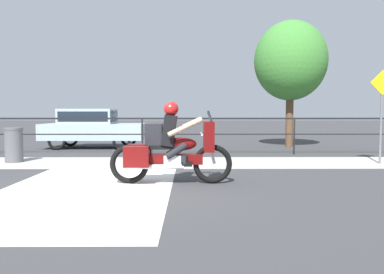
{
  "coord_description": "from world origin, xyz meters",
  "views": [
    {
      "loc": [
        1.58,
        -7.05,
        1.41
      ],
      "look_at": [
        1.64,
        0.99,
        0.88
      ],
      "focal_mm": 35.0,
      "sensor_mm": 36.0,
      "label": 1
    }
  ],
  "objects_px": {
    "parked_car": "(92,126)",
    "street_sign": "(382,106)",
    "motorcycle": "(170,148)",
    "trash_bin": "(14,145)",
    "tree_behind_sign": "(290,61)"
  },
  "relations": [
    {
      "from": "parked_car",
      "to": "street_sign",
      "type": "bearing_deg",
      "value": -24.09
    },
    {
      "from": "motorcycle",
      "to": "street_sign",
      "type": "height_order",
      "value": "street_sign"
    },
    {
      "from": "parked_car",
      "to": "trash_bin",
      "type": "distance_m",
      "value": 4.45
    },
    {
      "from": "parked_car",
      "to": "tree_behind_sign",
      "type": "distance_m",
      "value": 8.34
    },
    {
      "from": "motorcycle",
      "to": "street_sign",
      "type": "distance_m",
      "value": 6.34
    },
    {
      "from": "motorcycle",
      "to": "tree_behind_sign",
      "type": "height_order",
      "value": "tree_behind_sign"
    },
    {
      "from": "motorcycle",
      "to": "parked_car",
      "type": "relative_size",
      "value": 0.62
    },
    {
      "from": "tree_behind_sign",
      "to": "motorcycle",
      "type": "bearing_deg",
      "value": -119.71
    },
    {
      "from": "motorcycle",
      "to": "parked_car",
      "type": "bearing_deg",
      "value": 117.94
    },
    {
      "from": "parked_car",
      "to": "tree_behind_sign",
      "type": "bearing_deg",
      "value": 5.51
    },
    {
      "from": "parked_car",
      "to": "trash_bin",
      "type": "height_order",
      "value": "parked_car"
    },
    {
      "from": "motorcycle",
      "to": "street_sign",
      "type": "xyz_separation_m",
      "value": [
        5.62,
        2.8,
        0.87
      ]
    },
    {
      "from": "trash_bin",
      "to": "street_sign",
      "type": "xyz_separation_m",
      "value": [
        10.19,
        -0.37,
        1.09
      ]
    },
    {
      "from": "parked_car",
      "to": "street_sign",
      "type": "xyz_separation_m",
      "value": [
        9.1,
        -4.67,
        0.7
      ]
    },
    {
      "from": "street_sign",
      "to": "tree_behind_sign",
      "type": "height_order",
      "value": "tree_behind_sign"
    }
  ]
}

